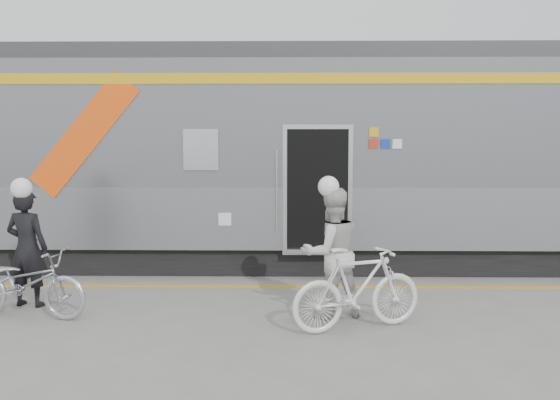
{
  "coord_description": "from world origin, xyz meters",
  "views": [
    {
      "loc": [
        0.36,
        -7.45,
        2.45
      ],
      "look_at": [
        0.22,
        1.6,
        1.5
      ],
      "focal_mm": 38.0,
      "sensor_mm": 36.0,
      "label": 1
    }
  ],
  "objects_px": {
    "bicycle_left": "(25,283)",
    "man": "(27,248)",
    "woman": "(331,253)",
    "bicycle_right": "(358,288)"
  },
  "relations": [
    {
      "from": "man",
      "to": "woman",
      "type": "height_order",
      "value": "woman"
    },
    {
      "from": "bicycle_left",
      "to": "woman",
      "type": "relative_size",
      "value": 1.01
    },
    {
      "from": "bicycle_left",
      "to": "man",
      "type": "bearing_deg",
      "value": 30.02
    },
    {
      "from": "man",
      "to": "woman",
      "type": "xyz_separation_m",
      "value": [
        4.38,
        -0.46,
        0.03
      ]
    },
    {
      "from": "bicycle_left",
      "to": "bicycle_right",
      "type": "height_order",
      "value": "bicycle_right"
    },
    {
      "from": "bicycle_right",
      "to": "woman",
      "type": "bearing_deg",
      "value": 8.17
    },
    {
      "from": "man",
      "to": "bicycle_left",
      "type": "xyz_separation_m",
      "value": [
        0.2,
        -0.55,
        -0.39
      ]
    },
    {
      "from": "bicycle_left",
      "to": "bicycle_right",
      "type": "distance_m",
      "value": 4.51
    },
    {
      "from": "woman",
      "to": "bicycle_right",
      "type": "relative_size",
      "value": 0.99
    },
    {
      "from": "man",
      "to": "woman",
      "type": "bearing_deg",
      "value": -175.98
    }
  ]
}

